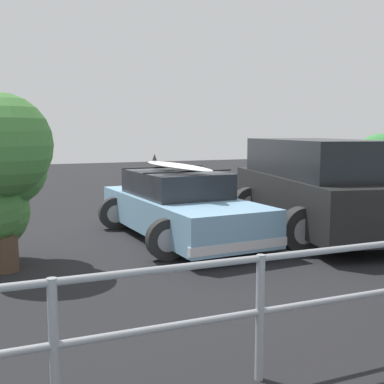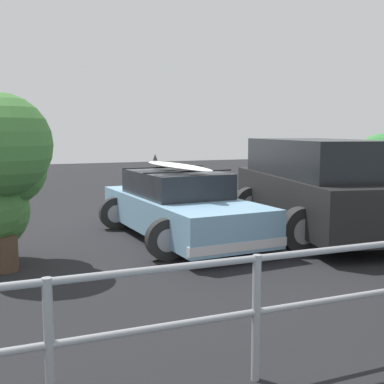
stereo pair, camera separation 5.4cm
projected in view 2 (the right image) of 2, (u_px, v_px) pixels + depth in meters
ground_plane at (187, 234)px, 9.57m from camera, size 44.00×44.00×0.02m
sedan_car at (179, 206)px, 9.11m from camera, size 2.51×4.46×1.54m
suv_car at (316, 185)px, 9.44m from camera, size 3.16×5.08×1.86m
railing_fence at (338, 286)px, 4.13m from camera, size 8.07×0.17×1.05m
bush_near_right at (367, 172)px, 10.36m from camera, size 1.55×1.75×1.97m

